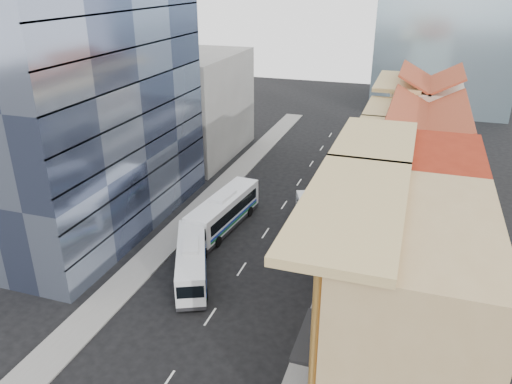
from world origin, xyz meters
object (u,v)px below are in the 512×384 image
(bus_right, at_px, (314,223))
(shophouse_tan, at_px, (410,311))
(office_tower, at_px, (82,77))
(bus_left_near, at_px, (191,260))
(bus_left_far, at_px, (224,211))

(bus_right, bearing_deg, shophouse_tan, -83.83)
(office_tower, bearing_deg, bus_left_near, -25.70)
(office_tower, distance_m, bus_left_far, 18.44)
(shophouse_tan, height_order, bus_right, shophouse_tan)
(shophouse_tan, height_order, office_tower, office_tower)
(bus_left_far, distance_m, bus_right, 9.17)
(shophouse_tan, xyz_separation_m, office_tower, (-31.00, 14.00, 9.00))
(shophouse_tan, xyz_separation_m, bus_left_near, (-17.60, 7.55, -4.36))
(office_tower, relative_size, bus_left_near, 2.94)
(shophouse_tan, xyz_separation_m, bus_left_far, (-18.41, 16.92, -4.16))
(office_tower, height_order, bus_left_far, office_tower)
(office_tower, xyz_separation_m, bus_left_near, (13.40, -6.45, -13.36))
(office_tower, distance_m, bus_left_near, 20.00)
(shophouse_tan, bearing_deg, office_tower, 155.70)
(bus_left_near, distance_m, bus_right, 13.13)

